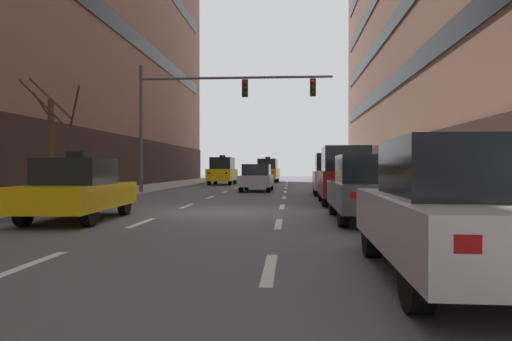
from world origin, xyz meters
The scene contains 32 objects.
ground_plane centered at (0.00, 0.00, 0.00)m, with size 120.00×120.00×0.00m, color #515156.
sidewalk_left centered at (-6.83, 0.00, 0.07)m, with size 3.57×80.00×0.14m, color gray.
sidewalk_right centered at (6.83, 0.00, 0.07)m, with size 3.57×80.00×0.14m, color gray.
lane_stripe_l1_s2 centered at (-1.68, -8.00, 0.00)m, with size 0.16×2.00×0.01m, color silver.
lane_stripe_l1_s3 centered at (-1.68, -3.00, 0.00)m, with size 0.16×2.00×0.01m, color silver.
lane_stripe_l1_s4 centered at (-1.68, 2.00, 0.00)m, with size 0.16×2.00×0.01m, color silver.
lane_stripe_l1_s5 centered at (-1.68, 7.00, 0.00)m, with size 0.16×2.00×0.01m, color silver.
lane_stripe_l1_s6 centered at (-1.68, 12.00, 0.00)m, with size 0.16×2.00×0.01m, color silver.
lane_stripe_l1_s7 centered at (-1.68, 17.00, 0.00)m, with size 0.16×2.00×0.01m, color silver.
lane_stripe_l1_s8 centered at (-1.68, 22.00, 0.00)m, with size 0.16×2.00×0.01m, color silver.
lane_stripe_l1_s9 centered at (-1.68, 27.00, 0.00)m, with size 0.16×2.00×0.01m, color silver.
lane_stripe_l1_s10 centered at (-1.68, 32.00, 0.00)m, with size 0.16×2.00×0.01m, color silver.
lane_stripe_l2_s2 centered at (1.68, -8.00, 0.00)m, with size 0.16×2.00×0.01m, color silver.
lane_stripe_l2_s3 centered at (1.68, -3.00, 0.00)m, with size 0.16×2.00×0.01m, color silver.
lane_stripe_l2_s4 centered at (1.68, 2.00, 0.00)m, with size 0.16×2.00×0.01m, color silver.
lane_stripe_l2_s5 centered at (1.68, 7.00, 0.00)m, with size 0.16×2.00×0.01m, color silver.
lane_stripe_l2_s6 centered at (1.68, 12.00, 0.00)m, with size 0.16×2.00×0.01m, color silver.
lane_stripe_l2_s7 centered at (1.68, 17.00, 0.00)m, with size 0.16×2.00×0.01m, color silver.
lane_stripe_l2_s8 centered at (1.68, 22.00, 0.00)m, with size 0.16×2.00×0.01m, color silver.
lane_stripe_l2_s9 centered at (1.68, 27.00, 0.00)m, with size 0.16×2.00×0.01m, color silver.
lane_stripe_l2_s10 centered at (1.68, 32.00, 0.00)m, with size 0.16×2.00×0.01m, color silver.
taxi_driving_0 centered at (-3.42, 22.76, 1.08)m, with size 1.94×4.50×2.35m.
taxi_driving_1 centered at (-3.47, -2.61, 0.79)m, with size 1.95×4.31×1.76m.
taxi_driving_2 centered at (-0.08, 28.62, 1.07)m, with size 2.07×4.54×2.34m.
car_driving_3 centered at (0.06, 12.55, 0.76)m, with size 1.82×4.17×1.55m.
car_parked_0 centered at (3.99, -8.49, 0.84)m, with size 2.01×4.59×1.71m.
car_parked_1 centered at (3.99, -2.13, 0.82)m, with size 1.91×4.49×1.68m.
car_parked_2 centered at (3.99, 3.40, 1.06)m, with size 1.91×4.44×2.13m.
car_parked_3 centered at (3.99, 9.06, 1.02)m, with size 1.86×4.26×2.04m.
traffic_signal_0 centered at (-2.09, 8.58, 4.56)m, with size 9.53×0.35×6.30m.
street_tree_0 centered at (-6.42, 1.66, 2.24)m, with size 1.83×2.07×4.23m.
pedestrian_0 centered at (6.30, 14.14, 1.09)m, with size 0.43×0.37×1.65m.
Camera 1 is at (1.95, -14.29, 1.36)m, focal length 32.95 mm.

